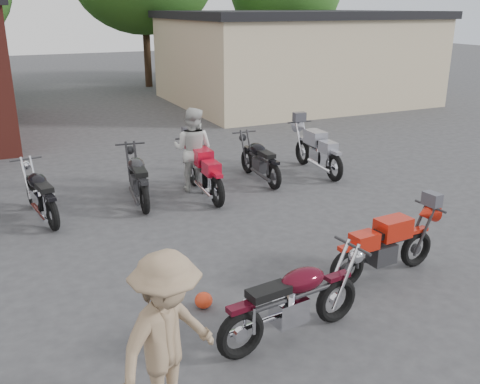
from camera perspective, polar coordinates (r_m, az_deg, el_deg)
name	(u,v)px	position (r m, az deg, el deg)	size (l,w,h in m)	color
ground	(309,308)	(7.62, 7.41, -12.12)	(90.00, 90.00, 0.00)	#38383A
stucco_building	(293,60)	(23.85, 5.71, 13.82)	(10.00, 8.00, 3.50)	#C3B18B
tree_3	(285,9)	(31.56, 4.82, 18.86)	(6.08, 6.08, 7.60)	#234A13
vintage_motorcycle	(294,296)	(6.68, 5.82, -10.99)	(2.03, 0.67, 1.18)	#460815
sportbike	(386,243)	(8.41, 15.32, -5.23)	(1.92, 0.63, 1.11)	red
helmet	(204,300)	(7.51, -3.91, -11.45)	(0.25, 0.25, 0.23)	red
person_light	(193,150)	(11.91, -5.03, 4.52)	(0.91, 0.71, 1.88)	silver
person_tan	(168,341)	(5.31, -7.69, -15.51)	(1.20, 0.69, 1.85)	#987C5E
row_bike_2	(40,191)	(11.03, -20.56, 0.11)	(1.95, 0.64, 1.13)	black
row_bike_3	(138,175)	(11.43, -10.86, 1.81)	(2.03, 0.67, 1.18)	black
row_bike_4	(204,168)	(11.63, -3.88, 2.53)	(2.12, 0.70, 1.23)	red
row_bike_5	(259,158)	(12.64, 2.09, 3.69)	(1.94, 0.64, 1.13)	black
row_bike_6	(317,148)	(13.42, 8.26, 4.66)	(2.13, 0.70, 1.24)	#9394A1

